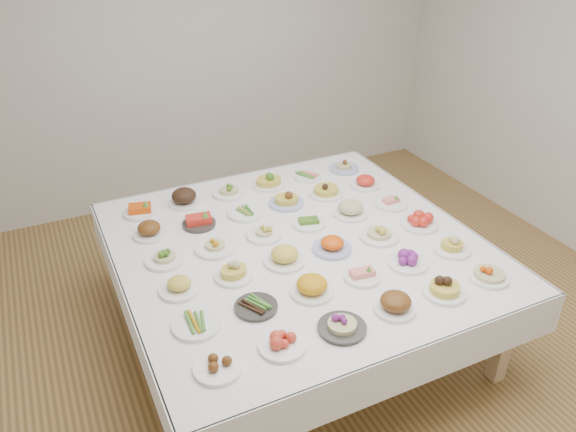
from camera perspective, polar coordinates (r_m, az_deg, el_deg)
name	(u,v)px	position (r m, az deg, el deg)	size (l,w,h in m)	color
room_envelope	(338,81)	(3.26, 5.05, 13.50)	(5.02, 5.02, 2.81)	#9D7641
display_table	(298,251)	(3.73, 1.00, -3.61)	(2.31, 2.31, 0.75)	white
dish_0	(217,364)	(2.81, -7.19, -14.71)	(0.24, 0.24, 0.09)	white
dish_1	(282,341)	(2.89, -0.60, -12.60)	(0.24, 0.24, 0.10)	white
dish_2	(342,321)	(2.99, 5.55, -10.57)	(0.26, 0.26, 0.13)	#2F2D2A
dish_3	(396,302)	(3.16, 10.87, -8.57)	(0.23, 0.23, 0.13)	white
dish_4	(445,284)	(3.34, 15.69, -6.70)	(0.26, 0.25, 0.15)	white
dish_5	(490,270)	(3.54, 19.84, -5.20)	(0.23, 0.23, 0.13)	white
dish_6	(196,323)	(3.06, -9.30, -10.64)	(0.26, 0.26, 0.06)	white
dish_7	(256,305)	(3.14, -3.27, -9.06)	(0.24, 0.24, 0.05)	#2F2D2A
dish_8	(312,283)	(3.22, 2.45, -6.86)	(0.25, 0.25, 0.15)	white
dish_9	(362,274)	(3.39, 7.54, -5.88)	(0.22, 0.22, 0.09)	white
dish_10	(408,257)	(3.54, 12.13, -4.12)	(0.25, 0.25, 0.12)	white
dish_11	(452,243)	(3.74, 16.36, -2.68)	(0.23, 0.23, 0.13)	white
dish_12	(179,283)	(3.31, -11.00, -6.72)	(0.24, 0.24, 0.12)	white
dish_13	(233,269)	(3.36, -5.56, -5.34)	(0.23, 0.23, 0.14)	white
dish_14	(285,254)	(3.48, -0.35, -3.85)	(0.26, 0.26, 0.14)	white
dish_15	(332,243)	(3.61, 4.52, -2.74)	(0.25, 0.25, 0.13)	#4C66B2
dish_16	(379,229)	(3.77, 9.28, -1.32)	(0.26, 0.26, 0.15)	white
dish_17	(420,219)	(3.96, 13.25, -0.30)	(0.26, 0.26, 0.12)	white
dish_18	(164,254)	(3.57, -12.47, -3.79)	(0.24, 0.24, 0.13)	white
dish_19	(215,243)	(3.63, -7.44, -2.72)	(0.26, 0.26, 0.12)	white
dish_20	(264,231)	(3.75, -2.43, -1.49)	(0.24, 0.24, 0.11)	white
dish_21	(309,220)	(3.88, 2.12, -0.45)	(0.23, 0.23, 0.10)	white
dish_22	(351,207)	(4.01, 6.38, 0.91)	(0.25, 0.25, 0.14)	white
dish_23	(391,201)	(4.20, 10.41, 1.55)	(0.25, 0.25, 0.10)	white
dish_24	(149,229)	(3.86, -13.93, -1.28)	(0.22, 0.22, 0.12)	white
dish_25	(199,219)	(3.92, -9.06, -0.34)	(0.23, 0.23, 0.11)	#2F2D2A
dish_26	(246,212)	(4.02, -4.30, 0.42)	(0.26, 0.26, 0.06)	white
dish_27	(286,196)	(4.12, -0.16, 2.02)	(0.25, 0.25, 0.15)	#4C66B2
dish_28	(326,186)	(4.26, 3.93, 3.02)	(0.26, 0.25, 0.16)	white
dish_29	(365,180)	(4.43, 7.88, 3.67)	(0.23, 0.23, 0.13)	white
dish_30	(140,208)	(4.15, -14.82, 0.80)	(0.24, 0.24, 0.11)	white
dish_31	(184,196)	(4.19, -10.52, 1.99)	(0.24, 0.24, 0.14)	white
dish_32	(229,188)	(4.29, -6.01, 2.80)	(0.25, 0.25, 0.12)	white
dish_33	(269,177)	(4.39, -1.98, 3.94)	(0.25, 0.25, 0.16)	white
dish_34	(307,175)	(4.55, 1.99, 4.15)	(0.22, 0.22, 0.05)	white
dish_35	(344,164)	(4.69, 5.72, 5.26)	(0.24, 0.24, 0.12)	#4C66B2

